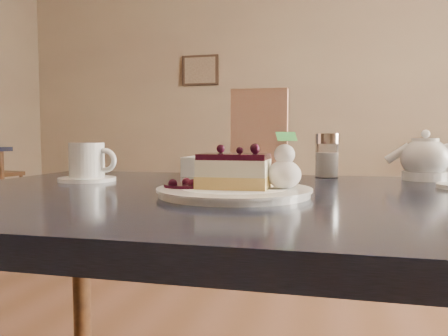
% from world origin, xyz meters
% --- Properties ---
extents(main_table, '(1.14, 0.77, 0.71)m').
position_xyz_m(main_table, '(0.06, 0.06, 0.64)').
color(main_table, black).
rests_on(main_table, ground).
extents(dessert_plate, '(0.25, 0.25, 0.01)m').
position_xyz_m(dessert_plate, '(0.06, 0.01, 0.72)').
color(dessert_plate, white).
rests_on(dessert_plate, main_table).
extents(cheesecake_slice, '(0.11, 0.08, 0.06)m').
position_xyz_m(cheesecake_slice, '(0.06, 0.01, 0.75)').
color(cheesecake_slice, '#E3BA57').
rests_on(cheesecake_slice, dessert_plate).
extents(whipped_cream, '(0.05, 0.05, 0.05)m').
position_xyz_m(whipped_cream, '(0.14, 0.02, 0.75)').
color(whipped_cream, white).
rests_on(whipped_cream, dessert_plate).
extents(berry_sauce, '(0.08, 0.08, 0.01)m').
position_xyz_m(berry_sauce, '(-0.02, 0.00, 0.72)').
color(berry_sauce, black).
rests_on(berry_sauce, dessert_plate).
extents(coffee_set, '(0.13, 0.12, 0.08)m').
position_xyz_m(coffee_set, '(-0.30, 0.17, 0.75)').
color(coffee_set, white).
rests_on(coffee_set, main_table).
extents(tea_set, '(0.21, 0.26, 0.10)m').
position_xyz_m(tea_set, '(0.43, 0.33, 0.75)').
color(tea_set, white).
rests_on(tea_set, main_table).
extents(menu_card, '(0.13, 0.03, 0.21)m').
position_xyz_m(menu_card, '(0.05, 0.34, 0.81)').
color(menu_card, beige).
rests_on(menu_card, main_table).
extents(sugar_shaker, '(0.06, 0.06, 0.10)m').
position_xyz_m(sugar_shaker, '(0.21, 0.37, 0.76)').
color(sugar_shaker, white).
rests_on(sugar_shaker, main_table).
extents(napkin_stack, '(0.11, 0.11, 0.05)m').
position_xyz_m(napkin_stack, '(-0.08, 0.37, 0.73)').
color(napkin_stack, white).
rests_on(napkin_stack, main_table).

